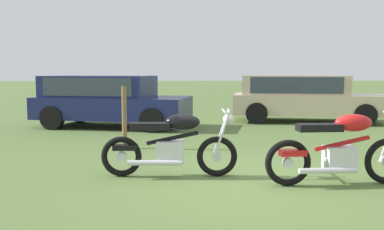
{
  "coord_description": "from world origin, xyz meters",
  "views": [
    {
      "loc": [
        -1.16,
        -6.21,
        1.58
      ],
      "look_at": [
        -0.77,
        1.11,
        0.83
      ],
      "focal_mm": 41.02,
      "sensor_mm": 36.0,
      "label": 1
    }
  ],
  "objects_px": {
    "motorcycle_red": "(340,150)",
    "fence_post_wooden": "(124,118)",
    "motorcycle_black": "(171,145)",
    "car_beige": "(301,95)",
    "car_navy": "(106,97)"
  },
  "relations": [
    {
      "from": "motorcycle_red",
      "to": "fence_post_wooden",
      "type": "distance_m",
      "value": 4.45
    },
    {
      "from": "motorcycle_black",
      "to": "car_beige",
      "type": "bearing_deg",
      "value": 62.15
    },
    {
      "from": "motorcycle_red",
      "to": "car_navy",
      "type": "xyz_separation_m",
      "value": [
        -4.11,
        6.51,
        0.34
      ]
    },
    {
      "from": "motorcycle_red",
      "to": "car_navy",
      "type": "height_order",
      "value": "car_navy"
    },
    {
      "from": "car_navy",
      "to": "fence_post_wooden",
      "type": "xyz_separation_m",
      "value": [
        0.85,
        -3.48,
        -0.2
      ]
    },
    {
      "from": "motorcycle_black",
      "to": "fence_post_wooden",
      "type": "height_order",
      "value": "fence_post_wooden"
    },
    {
      "from": "motorcycle_black",
      "to": "car_beige",
      "type": "relative_size",
      "value": 0.43
    },
    {
      "from": "motorcycle_black",
      "to": "car_navy",
      "type": "xyz_separation_m",
      "value": [
        -1.78,
        5.9,
        0.35
      ]
    },
    {
      "from": "motorcycle_black",
      "to": "car_navy",
      "type": "relative_size",
      "value": 0.45
    },
    {
      "from": "car_navy",
      "to": "car_beige",
      "type": "distance_m",
      "value": 5.88
    },
    {
      "from": "motorcycle_black",
      "to": "fence_post_wooden",
      "type": "distance_m",
      "value": 2.6
    },
    {
      "from": "motorcycle_black",
      "to": "motorcycle_red",
      "type": "xyz_separation_m",
      "value": [
        2.33,
        -0.6,
        0.01
      ]
    },
    {
      "from": "motorcycle_red",
      "to": "fence_post_wooden",
      "type": "bearing_deg",
      "value": 135.45
    },
    {
      "from": "motorcycle_red",
      "to": "car_beige",
      "type": "height_order",
      "value": "car_beige"
    },
    {
      "from": "car_navy",
      "to": "fence_post_wooden",
      "type": "bearing_deg",
      "value": -61.67
    }
  ]
}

